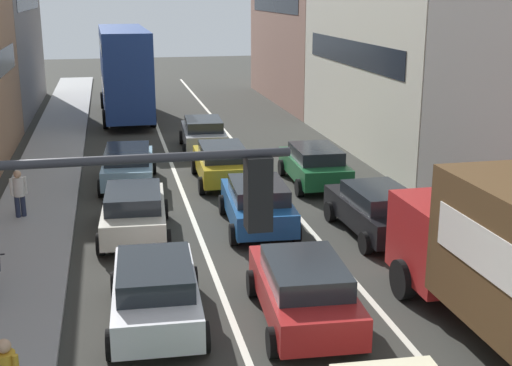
% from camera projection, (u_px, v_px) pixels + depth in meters
% --- Properties ---
extents(sidewalk_left, '(2.60, 64.00, 0.14)m').
position_uv_depth(sidewalk_left, '(47.00, 176.00, 27.05)').
color(sidewalk_left, '#979797').
rests_on(sidewalk_left, ground).
extents(lane_stripe_left, '(0.16, 60.00, 0.01)m').
position_uv_depth(lane_stripe_left, '(174.00, 171.00, 28.06)').
color(lane_stripe_left, silver).
rests_on(lane_stripe_left, ground).
extents(lane_stripe_right, '(0.16, 60.00, 0.01)m').
position_uv_depth(lane_stripe_right, '(256.00, 167.00, 28.74)').
color(lane_stripe_right, silver).
rests_on(lane_stripe_right, ground).
extents(building_row_right, '(7.20, 43.90, 13.99)m').
position_uv_depth(building_row_right, '(437.00, 18.00, 29.78)').
color(building_row_right, '#936B5B').
rests_on(building_row_right, ground).
extents(traffic_light_pole, '(3.58, 0.38, 5.50)m').
position_uv_depth(traffic_light_pole, '(88.00, 302.00, 7.54)').
color(traffic_light_pole, '#2D2D33').
rests_on(traffic_light_pole, ground).
extents(sedan_centre_lane_second, '(2.27, 4.40, 1.49)m').
position_uv_depth(sedan_centre_lane_second, '(304.00, 289.00, 15.13)').
color(sedan_centre_lane_second, '#A51E1E').
rests_on(sedan_centre_lane_second, ground).
extents(wagon_left_lane_second, '(2.21, 4.38, 1.49)m').
position_uv_depth(wagon_left_lane_second, '(156.00, 290.00, 15.06)').
color(wagon_left_lane_second, silver).
rests_on(wagon_left_lane_second, ground).
extents(hatchback_centre_lane_third, '(2.26, 4.39, 1.49)m').
position_uv_depth(hatchback_centre_lane_third, '(257.00, 203.00, 21.22)').
color(hatchback_centre_lane_third, '#194C8C').
rests_on(hatchback_centre_lane_third, ground).
extents(sedan_left_lane_third, '(2.26, 4.39, 1.49)m').
position_uv_depth(sedan_left_lane_third, '(134.00, 211.00, 20.47)').
color(sedan_left_lane_third, beige).
rests_on(sedan_left_lane_third, ground).
extents(coupe_centre_lane_fourth, '(2.17, 4.35, 1.49)m').
position_uv_depth(coupe_centre_lane_fourth, '(222.00, 162.00, 26.23)').
color(coupe_centre_lane_fourth, '#B29319').
rests_on(coupe_centre_lane_fourth, ground).
extents(sedan_left_lane_fourth, '(2.29, 4.41, 1.49)m').
position_uv_depth(sedan_left_lane_fourth, '(128.00, 165.00, 25.87)').
color(sedan_left_lane_fourth, '#759EB7').
rests_on(sedan_left_lane_fourth, ground).
extents(sedan_centre_lane_fifth, '(2.25, 4.39, 1.49)m').
position_uv_depth(sedan_centre_lane_fifth, '(203.00, 133.00, 31.57)').
color(sedan_centre_lane_fifth, gray).
rests_on(sedan_centre_lane_fifth, ground).
extents(sedan_right_lane_behind_truck, '(2.17, 4.35, 1.49)m').
position_uv_depth(sedan_right_lane_behind_truck, '(377.00, 209.00, 20.60)').
color(sedan_right_lane_behind_truck, black).
rests_on(sedan_right_lane_behind_truck, ground).
extents(wagon_right_lane_far, '(2.17, 4.35, 1.49)m').
position_uv_depth(wagon_right_lane_far, '(315.00, 164.00, 25.94)').
color(wagon_right_lane_far, '#19592D').
rests_on(wagon_right_lane_far, ground).
extents(bus_mid_queue_primary, '(2.96, 10.55, 5.06)m').
position_uv_depth(bus_mid_queue_primary, '(124.00, 68.00, 39.16)').
color(bus_mid_queue_primary, navy).
rests_on(bus_mid_queue_primary, ground).
extents(pedestrian_mid_sidewalk, '(0.51, 0.34, 1.66)m').
position_uv_depth(pedestrian_mid_sidewalk, '(19.00, 192.00, 21.82)').
color(pedestrian_mid_sidewalk, '#262D47').
rests_on(pedestrian_mid_sidewalk, ground).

